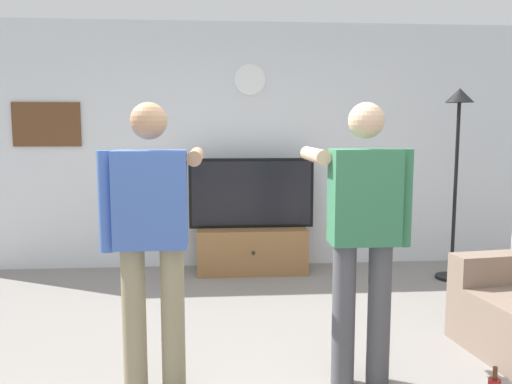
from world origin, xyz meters
name	(u,v)px	position (x,y,z in m)	size (l,w,h in m)	color
back_wall	(241,146)	(0.00, 2.95, 1.35)	(6.40, 0.10, 2.70)	silver
tv_stand	(252,250)	(0.09, 2.60, 0.24)	(1.17, 0.46, 0.48)	olive
television	(251,193)	(0.09, 2.65, 0.86)	(1.34, 0.07, 0.75)	black
wall_clock	(250,80)	(0.09, 2.89, 2.08)	(0.34, 0.34, 0.03)	white
framed_picture	(47,124)	(-2.10, 2.90, 1.59)	(0.72, 0.04, 0.47)	brown
floor_lamp	(457,144)	(2.14, 2.18, 1.39)	(0.32, 0.32, 1.95)	black
person_standing_nearer_lamp	(152,231)	(-0.67, 0.08, 0.97)	(0.59, 0.78, 1.70)	gray
person_standing_nearer_couch	(363,228)	(0.58, 0.07, 0.97)	(0.58, 0.78, 1.71)	#4C4C51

